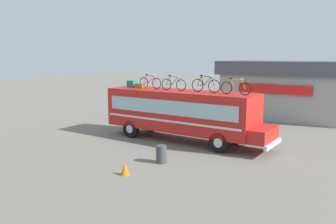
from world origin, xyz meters
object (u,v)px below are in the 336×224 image
at_px(luggage_bag_1, 132,84).
at_px(luggage_bag_2, 140,86).
at_px(rooftop_bicycle_4, 236,88).
at_px(trash_bin, 161,154).
at_px(rooftop_bicycle_1, 150,82).
at_px(rooftop_bicycle_3, 206,85).
at_px(traffic_cone, 125,169).
at_px(rooftop_bicycle_2, 174,84).
at_px(bus, 182,111).

distance_m(luggage_bag_1, luggage_bag_2, 0.84).
bearing_deg(rooftop_bicycle_4, trash_bin, -114.55).
relative_size(rooftop_bicycle_4, trash_bin, 2.02).
distance_m(rooftop_bicycle_1, rooftop_bicycle_4, 5.86).
bearing_deg(rooftop_bicycle_3, rooftop_bicycle_4, -3.78).
relative_size(trash_bin, traffic_cone, 1.58).
bearing_deg(rooftop_bicycle_1, luggage_bag_1, 176.06).
xyz_separation_m(luggage_bag_2, rooftop_bicycle_2, (2.67, -0.19, 0.24)).
xyz_separation_m(rooftop_bicycle_1, rooftop_bicycle_2, (1.95, -0.26, 0.00)).
bearing_deg(traffic_cone, rooftop_bicycle_2, 105.13).
relative_size(bus, rooftop_bicycle_4, 6.05).
bearing_deg(luggage_bag_2, rooftop_bicycle_2, -4.01).
bearing_deg(rooftop_bicycle_1, rooftop_bicycle_4, -2.11).
bearing_deg(trash_bin, bus, 109.98).
height_order(luggage_bag_2, rooftop_bicycle_1, rooftop_bicycle_1).
height_order(rooftop_bicycle_2, trash_bin, rooftop_bicycle_2).
bearing_deg(rooftop_bicycle_4, luggage_bag_1, 177.51).
xyz_separation_m(rooftop_bicycle_2, rooftop_bicycle_4, (3.91, 0.04, -0.01)).
bearing_deg(traffic_cone, luggage_bag_2, 123.87).
bearing_deg(rooftop_bicycle_2, rooftop_bicycle_1, 172.40).
bearing_deg(trash_bin, rooftop_bicycle_3, 89.57).
bearing_deg(luggage_bag_1, trash_bin, -38.92).
height_order(luggage_bag_2, trash_bin, luggage_bag_2).
height_order(luggage_bag_1, rooftop_bicycle_3, rooftop_bicycle_3).
xyz_separation_m(rooftop_bicycle_4, traffic_cone, (-2.20, -6.39, -3.12)).
bearing_deg(bus, rooftop_bicycle_1, 177.79).
height_order(bus, rooftop_bicycle_2, rooftop_bicycle_2).
height_order(rooftop_bicycle_1, rooftop_bicycle_2, rooftop_bicycle_2).
xyz_separation_m(bus, rooftop_bicycle_2, (-0.48, -0.17, 1.61)).
bearing_deg(trash_bin, luggage_bag_2, 137.68).
distance_m(luggage_bag_1, traffic_cone, 9.00).
bearing_deg(rooftop_bicycle_3, rooftop_bicycle_1, 178.67).
distance_m(bus, luggage_bag_2, 3.43).
bearing_deg(bus, traffic_cone, -79.24).
bearing_deg(rooftop_bicycle_2, traffic_cone, -74.87).
distance_m(bus, rooftop_bicycle_2, 1.69).
bearing_deg(luggage_bag_1, traffic_cone, -52.20).
relative_size(rooftop_bicycle_4, traffic_cone, 3.19).
relative_size(rooftop_bicycle_1, trash_bin, 1.99).
bearing_deg(rooftop_bicycle_4, rooftop_bicycle_2, -179.36).
relative_size(bus, luggage_bag_1, 18.93).
bearing_deg(rooftop_bicycle_3, traffic_cone, -93.00).
xyz_separation_m(luggage_bag_1, rooftop_bicycle_1, (1.54, -0.11, 0.16)).
height_order(luggage_bag_2, rooftop_bicycle_4, rooftop_bicycle_4).
bearing_deg(rooftop_bicycle_3, rooftop_bicycle_2, -175.37).
bearing_deg(traffic_cone, trash_bin, 82.20).
bearing_deg(luggage_bag_1, rooftop_bicycle_4, -2.49).
bearing_deg(bus, rooftop_bicycle_2, -160.86).
bearing_deg(trash_bin, luggage_bag_1, 141.08).
height_order(bus, traffic_cone, bus).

